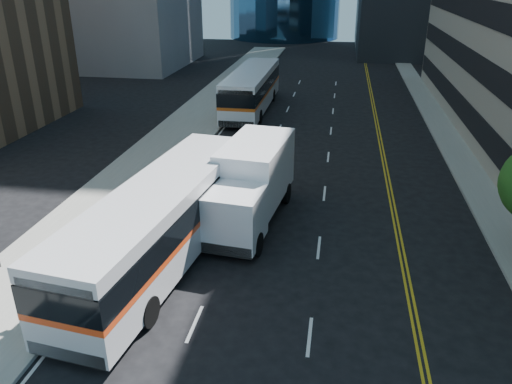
% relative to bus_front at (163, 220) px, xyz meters
% --- Properties ---
extents(ground, '(160.00, 160.00, 0.00)m').
position_rel_bus_front_xyz_m(ground, '(5.87, -5.86, -1.90)').
color(ground, black).
rests_on(ground, ground).
extents(sidewalk_west, '(5.00, 90.00, 0.15)m').
position_rel_bus_front_xyz_m(sidewalk_west, '(-4.63, 19.14, -1.83)').
color(sidewalk_west, gray).
rests_on(sidewalk_west, ground).
extents(sidewalk_east, '(2.00, 90.00, 0.15)m').
position_rel_bus_front_xyz_m(sidewalk_east, '(14.87, 19.14, -1.83)').
color(sidewalk_east, gray).
rests_on(sidewalk_east, ground).
extents(bus_front, '(4.56, 13.76, 3.48)m').
position_rel_bus_front_xyz_m(bus_front, '(0.00, 0.00, 0.00)').
color(bus_front, silver).
rests_on(bus_front, ground).
extents(bus_rear, '(3.09, 13.55, 3.49)m').
position_rel_bus_front_xyz_m(bus_rear, '(-0.73, 25.30, 0.00)').
color(bus_rear, white).
rests_on(bus_rear, ground).
extents(box_truck, '(3.57, 8.09, 3.75)m').
position_rel_bus_front_xyz_m(box_truck, '(2.89, 4.20, 0.07)').
color(box_truck, white).
rests_on(box_truck, ground).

